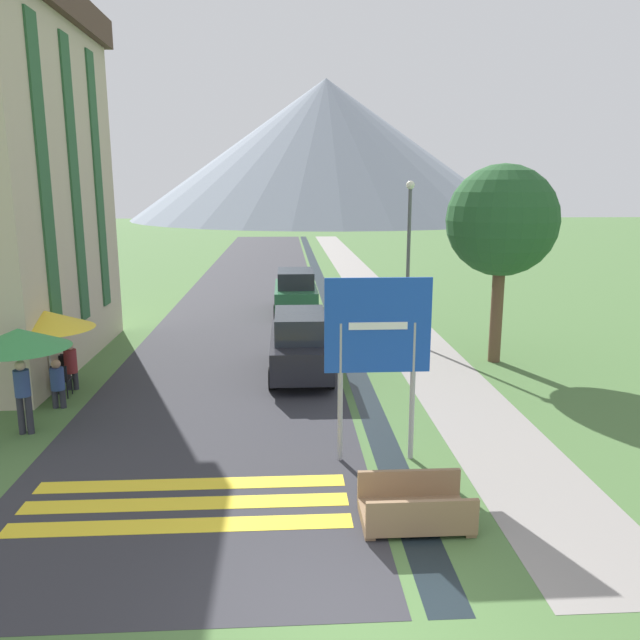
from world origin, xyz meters
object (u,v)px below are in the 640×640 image
cafe_umbrella_front_green (19,339)px  person_standing_terrace (23,392)px  person_seated_near (57,381)px  tree_by_path (502,221)px  cafe_chair_far_right (62,365)px  streetlamp (409,248)px  cafe_chair_far_left (62,367)px  footbridge (415,509)px  parked_car_far (296,291)px  road_sign (378,341)px  person_seated_far (71,363)px  cafe_umbrella_middle_yellow (46,320)px  cafe_chair_middle (61,378)px  parked_car_near (300,344)px

cafe_umbrella_front_green → person_standing_terrace: (0.04, -0.15, -1.12)m
person_seated_near → tree_by_path: tree_by_path is taller
tree_by_path → cafe_umbrella_front_green: bearing=-157.9°
cafe_umbrella_front_green → person_seated_near: 2.02m
cafe_chair_far_right → streetlamp: size_ratio=0.16×
cafe_chair_far_left → cafe_umbrella_front_green: (0.33, -3.22, 1.56)m
streetlamp → tree_by_path: tree_by_path is taller
footbridge → tree_by_path: (4.32, 9.09, 3.99)m
footbridge → cafe_chair_far_right: cafe_chair_far_right is taller
cafe_chair_far_right → cafe_chair_far_left: bearing=-93.0°
person_standing_terrace → tree_by_path: tree_by_path is taller
parked_car_far → streetlamp: bearing=-53.9°
road_sign → person_seated_near: 8.07m
road_sign → cafe_chair_far_right: road_sign is taller
cafe_umbrella_front_green → tree_by_path: bearing=22.1°
person_seated_far → cafe_umbrella_middle_yellow: bearing=-130.4°
cafe_umbrella_middle_yellow → person_seated_near: cafe_umbrella_middle_yellow is taller
road_sign → footbridge: 3.21m
cafe_umbrella_middle_yellow → tree_by_path: (12.28, 2.45, 2.25)m
cafe_chair_middle → person_seated_near: 0.80m
road_sign → tree_by_path: (4.61, 6.72, 1.84)m
parked_car_near → person_standing_terrace: (-5.99, -3.96, 0.04)m
person_standing_terrace → parked_car_near: bearing=33.4°
parked_car_far → person_seated_far: bearing=-121.6°
cafe_chair_middle → cafe_chair_far_right: size_ratio=1.00×
cafe_umbrella_middle_yellow → person_seated_far: cafe_umbrella_middle_yellow is taller
road_sign → streetlamp: size_ratio=0.66×
cafe_chair_middle → person_seated_near: bearing=-87.0°
cafe_umbrella_front_green → parked_car_near: bearing=32.2°
cafe_umbrella_front_green → cafe_umbrella_middle_yellow: 2.44m
tree_by_path → streetlamp: bearing=128.7°
cafe_chair_far_right → person_seated_near: 2.01m
cafe_chair_far_left → person_seated_near: 1.86m
cafe_chair_far_left → cafe_chair_middle: (0.31, -1.02, 0.00)m
parked_car_near → footbridge: bearing=-78.7°
cafe_umbrella_front_green → parked_car_far: bearing=64.4°
person_standing_terrace → person_seated_far: bearing=90.1°
road_sign → cafe_chair_far_left: size_ratio=4.21×
cafe_chair_far_left → cafe_umbrella_front_green: size_ratio=0.37×
parked_car_near → cafe_chair_far_left: size_ratio=5.00×
road_sign → footbridge: (0.28, -2.37, -2.15)m
cafe_umbrella_front_green → streetlamp: 12.42m
person_seated_near → cafe_umbrella_middle_yellow: bearing=117.6°
cafe_chair_middle → person_standing_terrace: (0.06, -2.36, 0.43)m
cafe_chair_far_left → cafe_umbrella_front_green: bearing=-98.1°
road_sign → cafe_chair_far_right: (-7.72, 5.22, -1.86)m
footbridge → streetlamp: bearing=79.7°
person_standing_terrace → cafe_umbrella_front_green: bearing=104.3°
cafe_chair_far_left → streetlamp: (10.11, 4.36, 2.67)m
road_sign → person_standing_terrace: (-7.31, 1.70, -1.43)m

